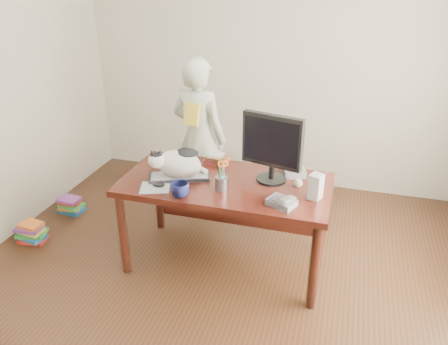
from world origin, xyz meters
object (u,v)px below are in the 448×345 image
speaker (316,187)px  book_stack (217,159)px  cat (177,163)px  monitor (272,145)px  baseball (298,183)px  calculator (293,170)px  book_pile_b (71,205)px  desk (229,194)px  pen_cup (222,182)px  keyboard (180,177)px  mouse (159,184)px  coffee_mug (180,190)px  person (199,138)px  phone (282,202)px  book_pile_a (32,233)px

speaker → book_stack: bearing=174.8°
cat → monitor: bearing=-9.1°
cat → baseball: cat is taller
cat → speaker: (1.06, -0.02, -0.04)m
calculator → book_pile_b: bearing=159.6°
desk → calculator: bearing=23.6°
speaker → baseball: bearing=155.4°
book_pile_b → pen_cup: bearing=-15.7°
keyboard → mouse: mouse is taller
keyboard → speaker: (1.04, -0.03, 0.08)m
coffee_mug → mouse: bearing=155.7°
desk → calculator: calculator is taller
person → book_pile_b: (-1.23, -0.44, -0.69)m
cat → book_stack: size_ratio=2.13×
pen_cup → book_pile_b: (-1.73, 0.48, -0.74)m
desk → monitor: 0.55m
speaker → book_pile_b: bearing=-169.8°
speaker → book_pile_b: speaker is taller
desk → coffee_mug: bearing=-121.7°
phone → book_pile_b: (-2.19, 0.60, -0.71)m
pen_cup → book_stack: size_ratio=1.14×
mouse → baseball: size_ratio=1.69×
coffee_mug → keyboard: bearing=112.6°
book_pile_a → book_pile_b: (0.03, 0.55, -0.02)m
keyboard → coffee_mug: coffee_mug is taller
pen_cup → person: 1.05m
cat → mouse: (-0.08, -0.17, -0.11)m
pen_cup → person: bearing=118.4°
mouse → person: 1.02m
calculator → baseball: bearing=-92.2°
coffee_mug → person: (-0.25, 1.11, -0.04)m
phone → baseball: (0.07, 0.31, 0.01)m
baseball → book_pile_b: bearing=172.7°
monitor → book_pile_b: bearing=-172.4°
phone → book_pile_a: phone is taller
desk → phone: (0.47, -0.32, 0.18)m
phone → mouse: bearing=-157.8°
desk → cat: 0.49m
keyboard → book_pile_a: size_ratio=1.85×
book_pile_b → calculator: bearing=-1.7°
speaker → book_pile_b: 2.56m
phone → desk: bearing=169.0°
speaker → person: (-1.17, 0.87, -0.08)m
person → book_pile_a: person is taller
phone → book_pile_a: 2.33m
desk → book_pile_b: bearing=171.0°
pen_cup → speaker: (0.68, 0.06, 0.03)m
mouse → baseball: bearing=-2.3°
cat → monitor: (0.70, 0.16, 0.17)m
keyboard → cat: size_ratio=1.14×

